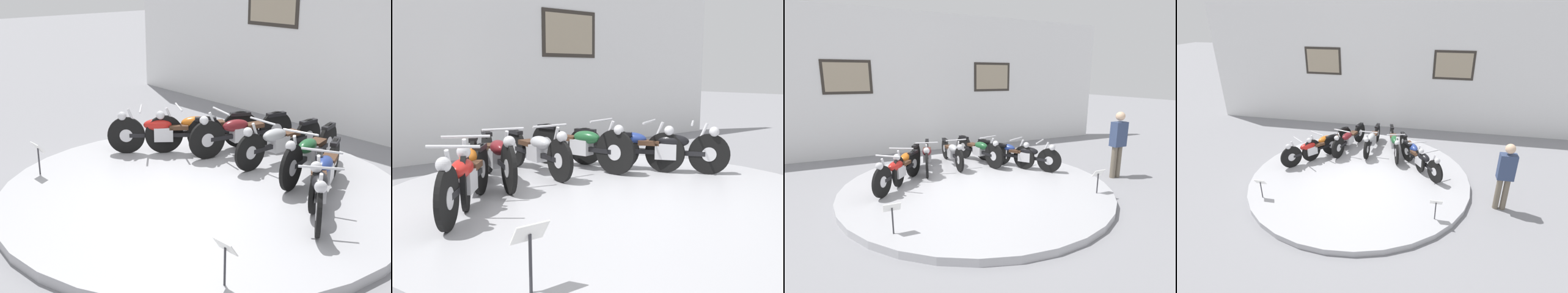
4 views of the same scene
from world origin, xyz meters
TOP-DOWN VIEW (x-y plane):
  - ground_plane at (0.00, 0.00)m, footprint 60.00×60.00m
  - display_platform at (0.00, 0.00)m, footprint 5.83×5.83m
  - back_wall at (0.00, 4.20)m, footprint 14.00×0.22m
  - motorcycle_red at (-1.61, 0.52)m, footprint 1.28×1.59m
  - motorcycle_orange at (-1.30, 1.09)m, footprint 1.00×1.79m
  - motorcycle_maroon at (-0.73, 1.48)m, footprint 0.65×1.95m
  - motorcycle_silver at (-0.00, 1.62)m, footprint 0.54×1.96m
  - motorcycle_green at (0.73, 1.48)m, footprint 0.65×1.97m
  - motorcycle_blue at (1.30, 1.09)m, footprint 0.89×1.80m
  - motorcycle_black at (1.61, 0.52)m, footprint 1.23×1.59m
  - info_placard_front_left at (-2.04, -1.55)m, footprint 0.26×0.11m
  - info_placard_front_centre at (2.04, -1.55)m, footprint 0.26×0.11m

SIDE VIEW (x-z plane):
  - ground_plane at x=0.00m, z-range 0.00..0.00m
  - display_platform at x=0.00m, z-range 0.00..0.13m
  - info_placard_front_left at x=-2.04m, z-range 0.25..0.76m
  - info_placard_front_centre at x=2.04m, z-range 0.25..0.76m
  - motorcycle_silver at x=0.00m, z-range 0.12..0.90m
  - motorcycle_black at x=1.61m, z-range 0.12..0.90m
  - motorcycle_blue at x=1.30m, z-range 0.12..0.90m
  - motorcycle_red at x=-1.61m, z-range 0.12..0.91m
  - motorcycle_maroon at x=-0.73m, z-range 0.12..0.93m
  - motorcycle_orange at x=-1.30m, z-range 0.12..0.93m
  - motorcycle_green at x=0.73m, z-range 0.13..0.94m
  - back_wall at x=0.00m, z-range 0.00..4.49m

